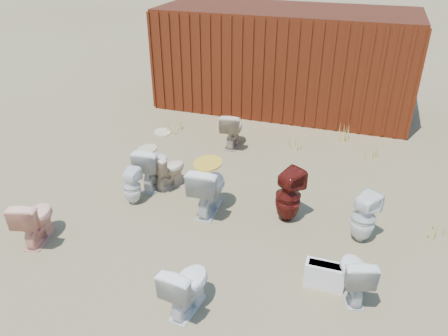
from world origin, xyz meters
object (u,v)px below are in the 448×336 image
(toilet_back_e, at_px, (363,218))
(toilet_front_pink, at_px, (35,219))
(toilet_front_maroon, at_px, (288,196))
(loose_tank, at_px, (325,275))
(toilet_back_beige_right, at_px, (169,169))
(toilet_back_beige_left, at_px, (232,129))
(toilet_back_yellowlid, at_px, (208,188))
(toilet_back_a, at_px, (132,186))
(shipping_container, at_px, (284,59))
(toilet_front_a, at_px, (153,166))
(toilet_front_c, at_px, (187,286))
(toilet_front_e, at_px, (354,274))

(toilet_back_e, bearing_deg, toilet_front_pink, 52.89)
(toilet_front_maroon, xyz_separation_m, loose_tank, (0.74, -1.29, -0.26))
(toilet_back_beige_right, relative_size, loose_tank, 1.31)
(toilet_back_beige_left, xyz_separation_m, toilet_back_beige_right, (-0.54, -1.92, -0.05))
(toilet_back_yellowlid, height_order, loose_tank, toilet_back_yellowlid)
(toilet_back_a, bearing_deg, shipping_container, -103.12)
(shipping_container, bearing_deg, toilet_back_yellowlid, -91.11)
(toilet_front_a, relative_size, toilet_back_beige_right, 1.20)
(toilet_back_beige_left, bearing_deg, toilet_back_e, 132.49)
(toilet_front_maroon, height_order, toilet_back_a, toilet_front_maroon)
(toilet_front_a, distance_m, loose_tank, 3.55)
(toilet_front_c, distance_m, toilet_front_e, 2.03)
(shipping_container, relative_size, toilet_front_c, 8.43)
(toilet_front_e, relative_size, toilet_back_beige_right, 1.02)
(toilet_front_a, bearing_deg, toilet_front_c, 121.57)
(toilet_front_e, bearing_deg, toilet_back_beige_right, -44.40)
(toilet_front_c, xyz_separation_m, toilet_back_beige_right, (-1.42, 2.54, -0.03))
(toilet_front_a, distance_m, toilet_front_maroon, 2.45)
(toilet_front_c, distance_m, toilet_front_maroon, 2.32)
(toilet_back_e, bearing_deg, toilet_back_yellowlid, 34.25)
(shipping_container, relative_size, toilet_front_e, 8.94)
(toilet_front_maroon, xyz_separation_m, toilet_back_yellowlid, (-1.24, -0.16, -0.00))
(toilet_back_beige_left, bearing_deg, loose_tank, 117.53)
(toilet_back_yellowlid, distance_m, loose_tank, 2.30)
(toilet_back_beige_left, bearing_deg, toilet_back_yellowlid, 92.89)
(toilet_back_beige_right, bearing_deg, toilet_back_yellowlid, 171.39)
(toilet_front_maroon, distance_m, toilet_back_beige_right, 2.20)
(shipping_container, distance_m, toilet_front_a, 4.89)
(toilet_front_maroon, height_order, toilet_back_e, toilet_front_maroon)
(shipping_container, height_order, loose_tank, shipping_container)
(shipping_container, height_order, toilet_front_maroon, shipping_container)
(toilet_front_pink, xyz_separation_m, toilet_front_c, (2.58, -0.52, -0.01))
(toilet_front_c, height_order, toilet_back_e, toilet_back_e)
(toilet_back_beige_right, bearing_deg, toilet_front_c, 139.26)
(toilet_front_maroon, relative_size, toilet_back_beige_right, 1.31)
(toilet_front_a, bearing_deg, toilet_back_yellowlid, 157.27)
(toilet_back_beige_right, bearing_deg, toilet_front_a, 35.86)
(toilet_back_e, bearing_deg, toilet_front_a, 27.28)
(toilet_front_a, bearing_deg, toilet_front_pink, 62.41)
(toilet_front_a, distance_m, toilet_front_c, 2.98)
(toilet_back_beige_left, height_order, toilet_back_beige_right, toilet_back_beige_left)
(toilet_back_beige_right, distance_m, toilet_back_e, 3.33)
(toilet_back_beige_right, bearing_deg, toilet_back_e, -168.63)
(toilet_front_maroon, height_order, toilet_back_yellowlid, toilet_front_maroon)
(toilet_front_a, relative_size, toilet_front_e, 1.17)
(toilet_front_c, relative_size, toilet_back_e, 0.92)
(toilet_front_maroon, bearing_deg, toilet_front_pink, 58.61)
(toilet_front_e, height_order, toilet_back_beige_right, toilet_front_e)
(shipping_container, height_order, toilet_front_pink, shipping_container)
(toilet_front_c, bearing_deg, loose_tank, -142.05)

